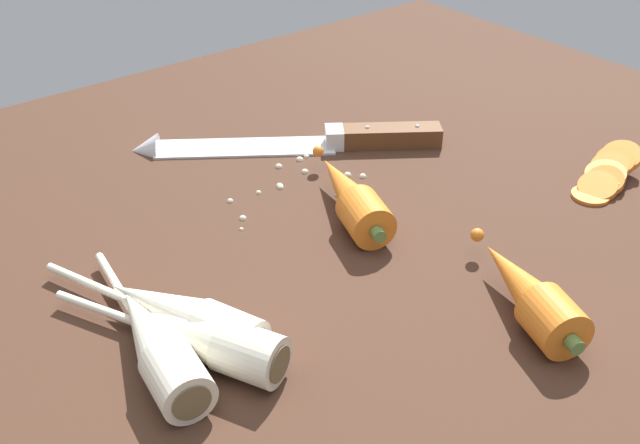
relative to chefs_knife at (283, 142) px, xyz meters
The scene contains 9 objects.
ground_plane 16.86cm from the chefs_knife, 118.44° to the right, with size 120.00×90.00×4.00cm, color #42281C.
chefs_knife is the anchor object (origin of this frame).
whole_carrot 15.98cm from the chefs_knife, 102.14° to the right, with size 8.68×17.07×4.20cm.
whole_carrot_second 35.99cm from the chefs_knife, 93.36° to the right, with size 8.36×15.47×4.20cm.
parsnip_front 32.65cm from the chefs_knife, 139.95° to the right, with size 9.67×21.06×4.00cm.
parsnip_mid_left 36.08cm from the chefs_knife, 141.14° to the right, with size 5.84×21.32×4.00cm.
parsnip_mid_right 34.80cm from the chefs_knife, 136.25° to the right, with size 10.78×19.56×4.00cm.
carrot_slice_stack 34.71cm from the chefs_knife, 52.10° to the right, with size 10.84×5.28×3.70cm.
mince_crumbs 7.83cm from the chefs_knife, 113.61° to the right, with size 16.20×9.25×0.80cm.
Camera 1 is at (-37.62, -49.19, 40.03)cm, focal length 43.71 mm.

